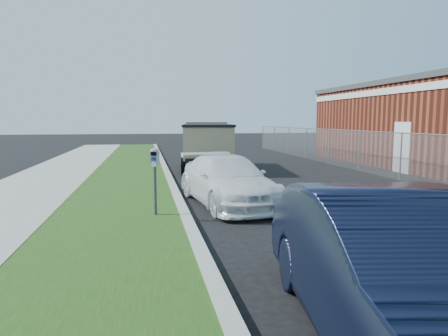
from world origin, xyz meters
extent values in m
plane|color=black|center=(0.00, 0.00, 0.00)|extent=(120.00, 120.00, 0.00)
cube|color=gray|center=(-2.60, 2.00, 0.07)|extent=(0.25, 50.00, 0.15)
cube|color=#173F11|center=(-4.20, 2.00, 0.07)|extent=(3.00, 50.00, 0.13)
cube|color=gray|center=(-7.10, 2.00, 0.07)|extent=(3.00, 50.00, 0.14)
plane|color=slate|center=(6.00, 7.00, 0.90)|extent=(0.00, 30.00, 30.00)
cylinder|color=gray|center=(6.00, 7.00, 1.80)|extent=(0.04, 30.00, 0.04)
cylinder|color=gray|center=(6.00, 4.00, 0.90)|extent=(0.06, 0.06, 1.80)
cylinder|color=gray|center=(6.00, 7.00, 0.90)|extent=(0.06, 0.06, 1.80)
cylinder|color=gray|center=(6.00, 10.00, 0.90)|extent=(0.06, 0.06, 1.80)
cylinder|color=gray|center=(6.00, 13.00, 0.90)|extent=(0.06, 0.06, 1.80)
cylinder|color=gray|center=(6.00, 16.00, 0.90)|extent=(0.06, 0.06, 1.80)
cylinder|color=gray|center=(6.00, 19.00, 0.90)|extent=(0.06, 0.06, 1.80)
cylinder|color=gray|center=(6.00, 22.00, 0.90)|extent=(0.06, 0.06, 1.80)
cube|color=silver|center=(7.48, 8.00, 3.60)|extent=(0.06, 14.00, 0.30)
cube|color=silver|center=(7.45, 6.00, 1.10)|extent=(0.08, 1.10, 2.20)
cylinder|color=#3F4247|center=(-3.26, -0.34, 0.69)|extent=(0.09, 0.09, 1.09)
cube|color=gray|center=(-3.26, -0.34, 1.42)|extent=(0.23, 0.18, 0.33)
ellipsoid|color=gray|center=(-3.26, -0.34, 1.58)|extent=(0.24, 0.19, 0.12)
cube|color=black|center=(-3.28, -0.41, 1.53)|extent=(0.13, 0.05, 0.09)
cube|color=navy|center=(-3.28, -0.41, 1.41)|extent=(0.12, 0.04, 0.08)
cylinder|color=silver|center=(-3.28, -0.41, 1.29)|extent=(0.12, 0.04, 0.12)
cube|color=#3F4247|center=(-3.28, -0.41, 1.44)|extent=(0.04, 0.02, 0.05)
imported|color=white|center=(-1.27, 1.13, 0.65)|extent=(2.44, 4.71, 1.31)
imported|color=black|center=(-1.05, -6.05, 0.78)|extent=(2.25, 4.90, 1.56)
cube|color=black|center=(-0.65, 8.74, 0.62)|extent=(2.57, 5.69, 0.30)
cube|color=#917A5D|center=(-0.40, 10.70, 1.33)|extent=(2.20, 1.79, 1.72)
cube|color=black|center=(-0.40, 10.70, 1.67)|extent=(2.23, 1.81, 0.52)
cube|color=#917A5D|center=(-0.74, 8.05, 1.33)|extent=(2.50, 3.84, 1.37)
cube|color=black|center=(-0.74, 8.05, 2.04)|extent=(2.60, 3.94, 0.10)
cube|color=black|center=(-0.30, 11.50, 0.56)|extent=(2.06, 0.39, 0.26)
cylinder|color=black|center=(-1.39, 10.74, 0.43)|extent=(0.38, 0.89, 0.86)
cylinder|color=black|center=(0.57, 10.48, 0.43)|extent=(0.38, 0.89, 0.86)
cylinder|color=black|center=(-1.68, 8.44, 0.43)|extent=(0.38, 0.89, 0.86)
cylinder|color=black|center=(0.27, 8.18, 0.43)|extent=(0.38, 0.89, 0.86)
cylinder|color=black|center=(-1.88, 6.90, 0.43)|extent=(0.38, 0.89, 0.86)
cylinder|color=black|center=(0.08, 6.65, 0.43)|extent=(0.38, 0.89, 0.86)
camera|label=1|loc=(-3.46, -9.41, 2.27)|focal=32.00mm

